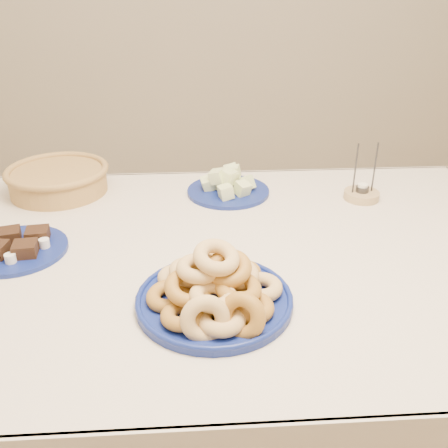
{
  "coord_description": "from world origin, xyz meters",
  "views": [
    {
      "loc": [
        -0.07,
        -1.1,
        1.39
      ],
      "look_at": [
        0.0,
        -0.05,
        0.85
      ],
      "focal_mm": 40.0,
      "sensor_mm": 36.0,
      "label": 1
    }
  ],
  "objects": [
    {
      "name": "wicker_basket",
      "position": [
        -0.5,
        0.41,
        0.8
      ],
      "size": [
        0.43,
        0.43,
        0.08
      ],
      "rotation": [
        0.0,
        0.0,
        0.43
      ],
      "color": "olive",
      "rests_on": "dining_table"
    },
    {
      "name": "melon_plate",
      "position": [
        0.04,
        0.36,
        0.78
      ],
      "size": [
        0.34,
        0.34,
        0.09
      ],
      "rotation": [
        0.0,
        0.0,
        0.36
      ],
      "color": "navy",
      "rests_on": "dining_table"
    },
    {
      "name": "donut_platter",
      "position": [
        -0.03,
        -0.24,
        0.79
      ],
      "size": [
        0.35,
        0.35,
        0.15
      ],
      "rotation": [
        0.0,
        0.0,
        -0.06
      ],
      "color": "navy",
      "rests_on": "dining_table"
    },
    {
      "name": "dining_table",
      "position": [
        0.0,
        0.0,
        0.64
      ],
      "size": [
        1.71,
        1.11,
        0.75
      ],
      "color": "brown",
      "rests_on": "ground"
    },
    {
      "name": "candle_holder",
      "position": [
        0.45,
        0.29,
        0.77
      ],
      "size": [
        0.12,
        0.12,
        0.18
      ],
      "rotation": [
        0.0,
        0.0,
        0.11
      ],
      "color": "tan",
      "rests_on": "dining_table"
    },
    {
      "name": "brownie_plate",
      "position": [
        -0.52,
        0.02,
        0.76
      ],
      "size": [
        0.29,
        0.29,
        0.04
      ],
      "rotation": [
        0.0,
        0.0,
        0.14
      ],
      "color": "navy",
      "rests_on": "dining_table"
    }
  ]
}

